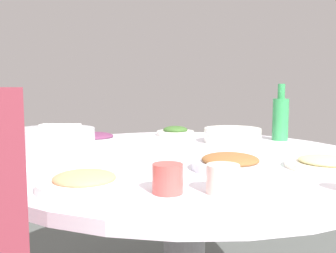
# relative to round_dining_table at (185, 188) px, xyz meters

# --- Properties ---
(round_dining_table) EXTENTS (1.38, 1.38, 0.75)m
(round_dining_table) POSITION_rel_round_dining_table_xyz_m (0.00, 0.00, 0.00)
(round_dining_table) COLOR #99999E
(round_dining_table) RESTS_ON ground
(rice_bowl) EXTENTS (0.29, 0.29, 0.11)m
(rice_bowl) POSITION_rel_round_dining_table_xyz_m (0.05, -0.48, 0.18)
(rice_bowl) COLOR #B2B5BA
(rice_bowl) RESTS_ON round_dining_table
(soup_bowl) EXTENTS (0.25, 0.25, 0.06)m
(soup_bowl) POSITION_rel_round_dining_table_xyz_m (-0.32, 0.21, 0.16)
(soup_bowl) COLOR white
(soup_bowl) RESTS_ON round_dining_table
(dish_stirfry) EXTENTS (0.23, 0.23, 0.05)m
(dish_stirfry) POSITION_rel_round_dining_table_xyz_m (0.23, 0.14, 0.15)
(dish_stirfry) COLOR silver
(dish_stirfry) RESTS_ON round_dining_table
(dish_eggplant) EXTENTS (0.22, 0.22, 0.05)m
(dish_eggplant) POSITION_rel_round_dining_table_xyz_m (-0.27, -0.41, 0.15)
(dish_eggplant) COLOR silver
(dish_eggplant) RESTS_ON round_dining_table
(dish_greens) EXTENTS (0.19, 0.19, 0.05)m
(dish_greens) POSITION_rel_round_dining_table_xyz_m (-0.55, -0.06, 0.14)
(dish_greens) COLOR silver
(dish_greens) RESTS_ON round_dining_table
(dish_noodles) EXTENTS (0.24, 0.24, 0.04)m
(dish_noodles) POSITION_rel_round_dining_table_xyz_m (0.19, 0.44, 0.14)
(dish_noodles) COLOR silver
(dish_noodles) RESTS_ON round_dining_table
(dish_shrimp) EXTENTS (0.23, 0.23, 0.05)m
(dish_shrimp) POSITION_rel_round_dining_table_xyz_m (0.48, -0.24, 0.14)
(dish_shrimp) COLOR white
(dish_shrimp) RESTS_ON round_dining_table
(green_bottle) EXTENTS (0.07, 0.07, 0.26)m
(green_bottle) POSITION_rel_round_dining_table_xyz_m (-0.41, 0.44, 0.23)
(green_bottle) COLOR #32924F
(green_bottle) RESTS_ON round_dining_table
(tea_cup_near) EXTENTS (0.07, 0.07, 0.07)m
(tea_cup_near) POSITION_rel_round_dining_table_xyz_m (0.49, -0.03, 0.16)
(tea_cup_near) COLOR #C64F49
(tea_cup_near) RESTS_ON round_dining_table
(tea_cup_far) EXTENTS (0.08, 0.08, 0.07)m
(tea_cup_far) POSITION_rel_round_dining_table_xyz_m (0.48, 0.10, 0.16)
(tea_cup_far) COLOR silver
(tea_cup_far) RESTS_ON round_dining_table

